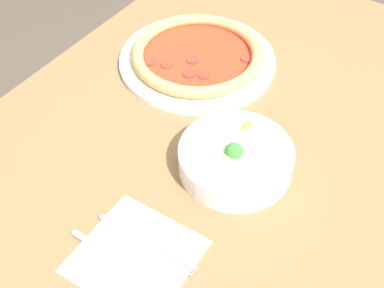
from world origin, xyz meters
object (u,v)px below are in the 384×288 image
(pizza, at_px, (197,56))
(knife, at_px, (122,262))
(bowl, at_px, (236,158))
(fork, at_px, (144,243))

(pizza, height_order, knife, pizza)
(bowl, distance_m, fork, 0.22)
(fork, xyz_separation_m, knife, (0.05, -0.01, -0.00))
(fork, distance_m, knife, 0.05)
(pizza, relative_size, fork, 1.83)
(knife, bearing_deg, bowl, 80.33)
(bowl, xyz_separation_m, knife, (0.26, -0.04, -0.02))
(pizza, height_order, fork, pizza)
(pizza, distance_m, knife, 0.51)
(pizza, distance_m, bowl, 0.31)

